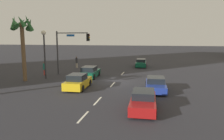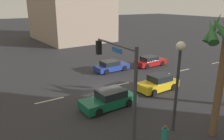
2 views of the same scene
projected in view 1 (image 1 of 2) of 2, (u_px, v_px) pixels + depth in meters
The scene contains 15 objects.
ground_plane at pixel (115, 81), 24.12m from camera, with size 220.00×220.00×0.00m, color #28282D.
lane_stripe_1 at pixel (83, 117), 13.34m from camera, with size 2.06×0.14×0.01m, color silver.
lane_stripe_2 at pixel (98, 101), 16.72m from camera, with size 2.22×0.14×0.01m, color silver.
lane_stripe_3 at pixel (113, 84), 22.54m from camera, with size 2.32×0.14×0.01m, color silver.
lane_stripe_4 at pixel (123, 73), 29.51m from camera, with size 2.51×0.14×0.01m, color silver.
car_0 at pixel (78, 82), 20.76m from camera, with size 4.16×1.99×1.47m.
car_1 at pixel (141, 63), 36.24m from camera, with size 4.53×1.95×1.34m.
car_2 at pixel (156, 85), 19.86m from camera, with size 4.27×2.06×1.29m.
car_3 at pixel (90, 72), 26.54m from camera, with size 4.59×2.12×1.42m.
car_4 at pixel (143, 101), 14.69m from camera, with size 4.30×1.89×1.32m.
traffic_signal at pixel (68, 45), 27.84m from camera, with size 0.41×4.79×5.87m.
streetlamp at pixel (44, 45), 25.19m from camera, with size 0.56×0.56×5.88m.
pedestrian_0 at pixel (77, 62), 34.97m from camera, with size 0.50×0.50×1.88m.
pedestrian_1 at pixel (45, 68), 28.10m from camera, with size 0.48×0.48×1.79m.
palm_tree_0 at pixel (22, 31), 23.65m from camera, with size 2.69×2.65×7.55m.
Camera 1 is at (-23.23, -4.37, 5.02)m, focal length 33.53 mm.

